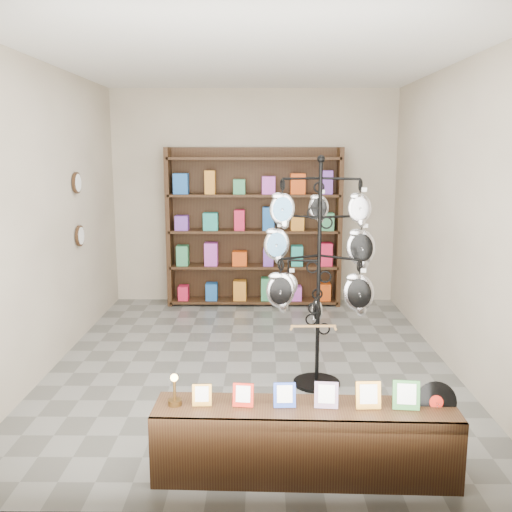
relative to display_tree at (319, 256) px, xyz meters
The scene contains 6 objects.
ground 1.49m from the display_tree, 137.39° to the left, with size 5.00×5.00×0.00m, color slate.
room_envelope 1.05m from the display_tree, 137.39° to the left, with size 5.00×5.00×5.00m.
display_tree is the anchor object (origin of this frame).
front_shelf 1.82m from the display_tree, 98.59° to the right, with size 2.02×0.47×0.71m.
back_shelving 2.94m from the display_tree, 102.20° to the left, with size 2.42×0.36×2.20m.
wall_clocks 2.94m from the display_tree, 152.12° to the left, with size 0.03×0.24×0.84m.
Camera 1 is at (0.09, -5.61, 2.16)m, focal length 40.00 mm.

